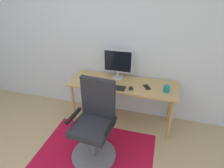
{
  "coord_description": "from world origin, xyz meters",
  "views": [
    {
      "loc": [
        0.99,
        -0.59,
        2.06
      ],
      "look_at": [
        0.38,
        1.59,
        0.82
      ],
      "focal_mm": 29.86,
      "sensor_mm": 36.0,
      "label": 1
    }
  ],
  "objects_px": {
    "keyboard": "(110,87)",
    "coffee_cup": "(167,89)",
    "monitor": "(118,62)",
    "cell_phone": "(147,87)",
    "office_chair": "(94,130)",
    "computer_mouse": "(131,88)",
    "desk": "(123,87)"
  },
  "relations": [
    {
      "from": "desk",
      "to": "cell_phone",
      "type": "height_order",
      "value": "cell_phone"
    },
    {
      "from": "office_chair",
      "to": "desk",
      "type": "bearing_deg",
      "value": 81.86
    },
    {
      "from": "desk",
      "to": "keyboard",
      "type": "bearing_deg",
      "value": -128.47
    },
    {
      "from": "computer_mouse",
      "to": "cell_phone",
      "type": "relative_size",
      "value": 0.74
    },
    {
      "from": "office_chair",
      "to": "coffee_cup",
      "type": "bearing_deg",
      "value": 45.15
    },
    {
      "from": "coffee_cup",
      "to": "keyboard",
      "type": "bearing_deg",
      "value": -173.16
    },
    {
      "from": "computer_mouse",
      "to": "cell_phone",
      "type": "bearing_deg",
      "value": 28.07
    },
    {
      "from": "monitor",
      "to": "desk",
      "type": "bearing_deg",
      "value": -51.35
    },
    {
      "from": "keyboard",
      "to": "coffee_cup",
      "type": "relative_size",
      "value": 4.65
    },
    {
      "from": "coffee_cup",
      "to": "cell_phone",
      "type": "height_order",
      "value": "coffee_cup"
    },
    {
      "from": "desk",
      "to": "cell_phone",
      "type": "relative_size",
      "value": 11.57
    },
    {
      "from": "monitor",
      "to": "office_chair",
      "type": "xyz_separation_m",
      "value": [
        -0.07,
        -0.92,
        -0.57
      ]
    },
    {
      "from": "monitor",
      "to": "office_chair",
      "type": "distance_m",
      "value": 1.08
    },
    {
      "from": "desk",
      "to": "monitor",
      "type": "height_order",
      "value": "monitor"
    },
    {
      "from": "computer_mouse",
      "to": "office_chair",
      "type": "height_order",
      "value": "office_chair"
    },
    {
      "from": "keyboard",
      "to": "office_chair",
      "type": "xyz_separation_m",
      "value": [
        -0.04,
        -0.59,
        -0.31
      ]
    },
    {
      "from": "monitor",
      "to": "keyboard",
      "type": "xyz_separation_m",
      "value": [
        -0.03,
        -0.32,
        -0.26
      ]
    },
    {
      "from": "desk",
      "to": "coffee_cup",
      "type": "xyz_separation_m",
      "value": [
        0.64,
        -0.09,
        0.12
      ]
    },
    {
      "from": "coffee_cup",
      "to": "computer_mouse",
      "type": "bearing_deg",
      "value": -172.5
    },
    {
      "from": "desk",
      "to": "coffee_cup",
      "type": "bearing_deg",
      "value": -7.59
    },
    {
      "from": "cell_phone",
      "to": "office_chair",
      "type": "xyz_separation_m",
      "value": [
        -0.55,
        -0.74,
        -0.31
      ]
    },
    {
      "from": "monitor",
      "to": "office_chair",
      "type": "bearing_deg",
      "value": -94.36
    },
    {
      "from": "keyboard",
      "to": "computer_mouse",
      "type": "xyz_separation_m",
      "value": [
        0.29,
        0.03,
        0.01
      ]
    },
    {
      "from": "keyboard",
      "to": "monitor",
      "type": "bearing_deg",
      "value": 85.41
    },
    {
      "from": "monitor",
      "to": "cell_phone",
      "type": "bearing_deg",
      "value": -20.48
    },
    {
      "from": "keyboard",
      "to": "desk",
      "type": "bearing_deg",
      "value": 51.53
    },
    {
      "from": "keyboard",
      "to": "cell_phone",
      "type": "distance_m",
      "value": 0.53
    },
    {
      "from": "coffee_cup",
      "to": "cell_phone",
      "type": "bearing_deg",
      "value": 169.56
    },
    {
      "from": "desk",
      "to": "computer_mouse",
      "type": "height_order",
      "value": "computer_mouse"
    },
    {
      "from": "coffee_cup",
      "to": "office_chair",
      "type": "height_order",
      "value": "office_chair"
    },
    {
      "from": "coffee_cup",
      "to": "desk",
      "type": "bearing_deg",
      "value": 172.41
    },
    {
      "from": "computer_mouse",
      "to": "keyboard",
      "type": "bearing_deg",
      "value": -174.27
    }
  ]
}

